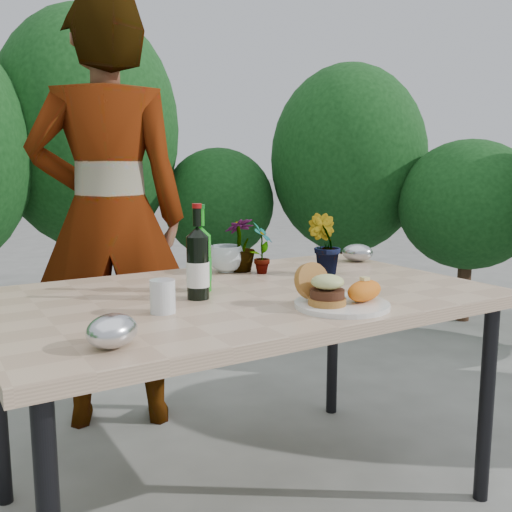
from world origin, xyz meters
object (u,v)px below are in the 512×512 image
person (109,218)px  dinner_plate (342,305)px  patio_table (244,308)px  wine_bottle (198,264)px

person → dinner_plate: bearing=125.2°
patio_table → wine_bottle: (-0.17, -0.02, 0.17)m
patio_table → person: (-0.18, 0.87, 0.24)m
wine_bottle → person: (-0.01, 0.88, 0.08)m
patio_table → dinner_plate: (0.14, -0.33, 0.06)m
dinner_plate → person: bearing=105.1°
wine_bottle → person: 0.89m
person → wine_bottle: bearing=110.7°
wine_bottle → person: size_ratio=0.16×
patio_table → wine_bottle: size_ratio=5.38×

